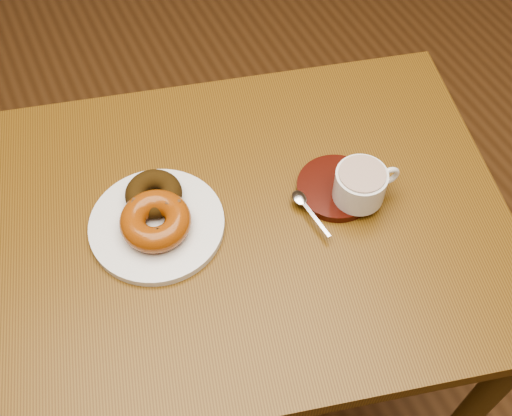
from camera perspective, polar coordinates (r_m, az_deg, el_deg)
name	(u,v)px	position (r m, az deg, el deg)	size (l,w,h in m)	color
cafe_table	(246,259)	(1.19, -0.87, -4.52)	(1.03, 0.87, 0.84)	brown
donut_plate	(157,225)	(1.08, -8.80, -1.48)	(0.23, 0.23, 0.01)	silver
donut_cinnamon	(154,194)	(1.09, -9.08, 1.24)	(0.10, 0.10, 0.04)	#301F09
donut_caramel	(155,221)	(1.05, -8.93, -1.14)	(0.14, 0.14, 0.04)	#8B410F
saucer	(336,188)	(1.12, 7.14, 1.79)	(0.14, 0.14, 0.01)	#350D07
coffee_cup	(361,184)	(1.08, 9.32, 2.10)	(0.12, 0.09, 0.06)	silver
teaspoon	(302,202)	(1.08, 4.15, 0.54)	(0.02, 0.11, 0.01)	silver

